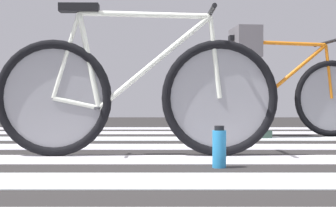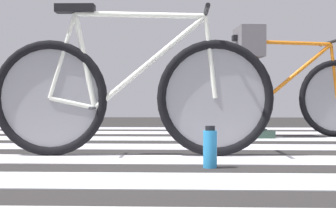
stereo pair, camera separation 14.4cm
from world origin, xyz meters
name	(u,v)px [view 2 (the right image)]	position (x,y,z in m)	size (l,w,h in m)	color
ground	(168,167)	(0.00, 0.00, 0.01)	(18.00, 14.00, 0.02)	#2A2827
crosswalk_markings	(166,159)	(-0.02, 0.25, 0.02)	(5.39, 6.53, 0.00)	silver
bicycle_1_of_2	(131,94)	(-0.24, 0.41, 0.41)	(1.74, 0.52, 0.93)	black
bicycle_2_of_2	(282,95)	(0.98, 2.00, 0.41)	(1.73, 0.52, 0.93)	black
cyclist_2_of_2	(249,66)	(0.67, 1.97, 0.67)	(0.35, 0.43, 1.01)	brown
water_bottle	(210,148)	(0.22, -0.09, 0.12)	(0.07, 0.07, 0.22)	#2D92D8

